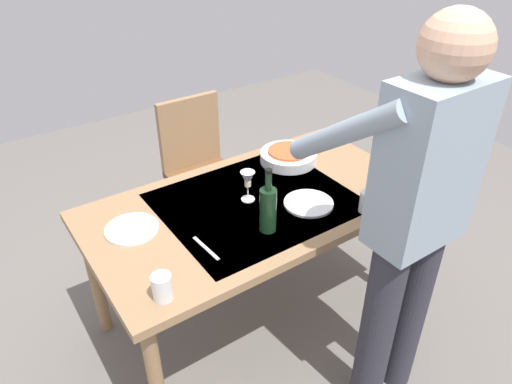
% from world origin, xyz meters
% --- Properties ---
extents(ground_plane, '(6.00, 6.00, 0.00)m').
position_xyz_m(ground_plane, '(0.00, 0.00, 0.00)').
color(ground_plane, '#66605B').
extents(dining_table, '(1.57, 0.86, 0.73)m').
position_xyz_m(dining_table, '(0.00, 0.00, 0.66)').
color(dining_table, '#93704C').
rests_on(dining_table, ground_plane).
extents(chair_near, '(0.40, 0.40, 0.91)m').
position_xyz_m(chair_near, '(-0.13, -0.81, 0.53)').
color(chair_near, brown).
rests_on(chair_near, ground_plane).
extents(person_server, '(0.42, 0.61, 1.69)m').
position_xyz_m(person_server, '(-0.21, 0.69, 0.96)').
color(person_server, '#2D2D38').
rests_on(person_server, ground_plane).
extents(wine_bottle, '(0.07, 0.07, 0.30)m').
position_xyz_m(wine_bottle, '(0.08, 0.21, 0.84)').
color(wine_bottle, black).
rests_on(wine_bottle, dining_table).
extents(wine_glass_left, '(0.07, 0.07, 0.15)m').
position_xyz_m(wine_glass_left, '(0.02, -0.03, 0.83)').
color(wine_glass_left, white).
rests_on(wine_glass_left, dining_table).
extents(water_cup_near_left, '(0.06, 0.06, 0.10)m').
position_xyz_m(water_cup_near_left, '(-0.36, 0.35, 0.78)').
color(water_cup_near_left, silver).
rests_on(water_cup_near_left, dining_table).
extents(water_cup_near_right, '(0.07, 0.07, 0.09)m').
position_xyz_m(water_cup_near_right, '(-0.71, 0.15, 0.77)').
color(water_cup_near_right, silver).
rests_on(water_cup_near_right, dining_table).
extents(water_cup_far_left, '(0.07, 0.07, 0.10)m').
position_xyz_m(water_cup_far_left, '(0.63, 0.33, 0.78)').
color(water_cup_far_left, silver).
rests_on(water_cup_far_left, dining_table).
extents(serving_bowl_pasta, '(0.30, 0.30, 0.07)m').
position_xyz_m(serving_bowl_pasta, '(-0.36, -0.22, 0.76)').
color(serving_bowl_pasta, silver).
rests_on(serving_bowl_pasta, dining_table).
extents(dinner_plate_near, '(0.23, 0.23, 0.01)m').
position_xyz_m(dinner_plate_near, '(-0.18, 0.16, 0.74)').
color(dinner_plate_near, silver).
rests_on(dinner_plate_near, dining_table).
extents(dinner_plate_far, '(0.23, 0.23, 0.01)m').
position_xyz_m(dinner_plate_far, '(0.56, -0.12, 0.74)').
color(dinner_plate_far, silver).
rests_on(dinner_plate_far, dining_table).
extents(table_fork, '(0.03, 0.18, 0.00)m').
position_xyz_m(table_fork, '(0.37, 0.17, 0.73)').
color(table_fork, silver).
rests_on(table_fork, dining_table).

